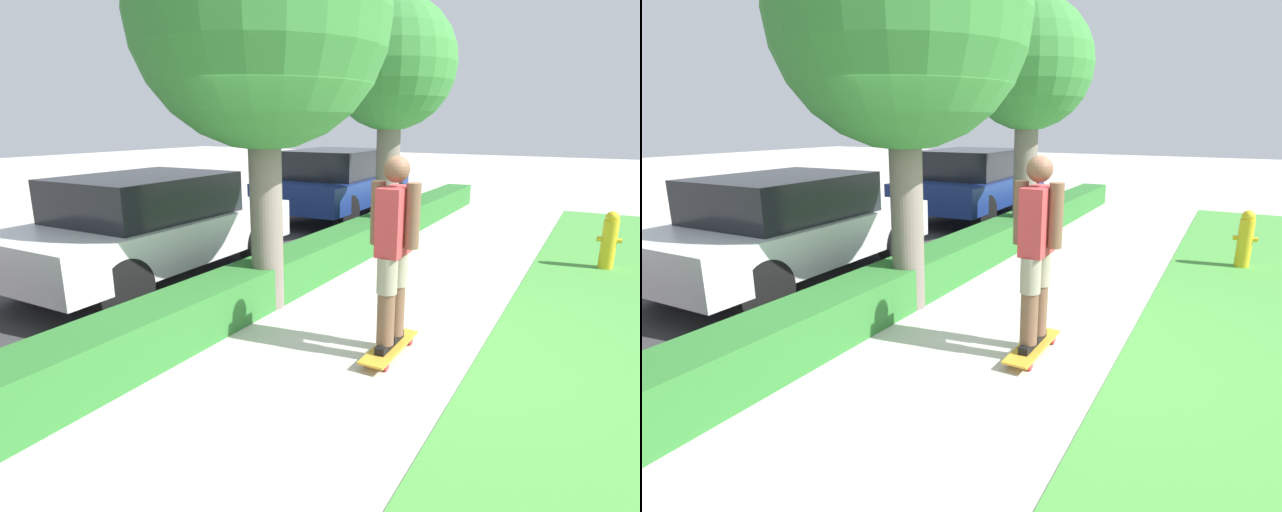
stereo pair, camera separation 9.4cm
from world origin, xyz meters
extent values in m
plane|color=#BCB7AD|center=(0.00, 0.00, 0.00)|extent=(60.00, 60.00, 0.00)
cube|color=#38383A|center=(0.00, 4.20, 0.00)|extent=(18.16, 5.00, 0.01)
cube|color=#2D702D|center=(0.00, 1.60, 0.25)|extent=(18.16, 0.60, 0.50)
cube|color=gold|center=(-0.35, -0.28, 0.08)|extent=(0.91, 0.24, 0.02)
cylinder|color=red|center=(-0.05, -0.37, 0.04)|extent=(0.07, 0.04, 0.07)
cylinder|color=red|center=(-0.05, -0.19, 0.04)|extent=(0.07, 0.04, 0.07)
cylinder|color=red|center=(-0.66, -0.37, 0.04)|extent=(0.07, 0.04, 0.07)
cylinder|color=red|center=(-0.66, -0.19, 0.04)|extent=(0.07, 0.04, 0.07)
cube|color=black|center=(-0.48, -0.28, 0.13)|extent=(0.26, 0.09, 0.07)
cylinder|color=brown|center=(-0.48, -0.28, 0.57)|extent=(0.16, 0.16, 0.81)
cylinder|color=gray|center=(-0.48, -0.28, 0.81)|extent=(0.18, 0.18, 0.32)
cube|color=black|center=(-0.23, -0.28, 0.13)|extent=(0.26, 0.09, 0.07)
cylinder|color=brown|center=(-0.23, -0.28, 0.57)|extent=(0.16, 0.16, 0.81)
cylinder|color=gray|center=(-0.23, -0.28, 0.81)|extent=(0.18, 0.18, 0.32)
cube|color=#C6383D|center=(-0.35, -0.28, 1.28)|extent=(0.39, 0.21, 0.60)
cylinder|color=brown|center=(-0.35, -0.44, 1.34)|extent=(0.13, 0.13, 0.57)
cylinder|color=brown|center=(-0.35, -0.11, 1.34)|extent=(0.13, 0.13, 0.57)
sphere|color=brown|center=(-0.35, -0.28, 1.73)|extent=(0.23, 0.23, 0.23)
cylinder|color=#70665B|center=(0.13, 1.46, 1.21)|extent=(0.37, 0.37, 2.42)
sphere|color=#387F38|center=(0.13, 1.46, 3.17)|extent=(2.72, 2.72, 2.72)
cylinder|color=#70665B|center=(3.71, 1.48, 1.22)|extent=(0.40, 0.40, 2.45)
sphere|color=#387F38|center=(3.71, 1.48, 3.03)|extent=(2.13, 2.13, 2.13)
cube|color=silver|center=(0.20, 3.37, 0.63)|extent=(4.01, 1.89, 0.55)
cube|color=black|center=(0.08, 3.37, 1.18)|extent=(2.10, 1.63, 0.54)
cylinder|color=black|center=(1.43, 2.55, 0.36)|extent=(0.71, 0.21, 0.71)
cylinder|color=black|center=(1.43, 4.19, 0.36)|extent=(0.71, 0.21, 0.71)
cylinder|color=black|center=(-1.03, 2.55, 0.36)|extent=(0.71, 0.21, 0.71)
cylinder|color=black|center=(-1.03, 4.19, 0.36)|extent=(0.71, 0.21, 0.71)
cube|color=navy|center=(5.58, 3.45, 0.65)|extent=(4.21, 2.07, 0.56)
cube|color=black|center=(5.46, 3.45, 1.22)|extent=(2.21, 1.77, 0.60)
cylinder|color=black|center=(6.87, 2.56, 0.37)|extent=(0.73, 0.23, 0.73)
cylinder|color=black|center=(6.87, 4.35, 0.37)|extent=(0.73, 0.23, 0.73)
cylinder|color=black|center=(4.29, 2.56, 0.37)|extent=(0.73, 0.23, 0.73)
cylinder|color=black|center=(4.29, 4.35, 0.37)|extent=(0.73, 0.23, 0.73)
cylinder|color=gold|center=(3.91, -1.97, 0.37)|extent=(0.21, 0.21, 0.73)
sphere|color=gold|center=(3.91, -1.97, 0.77)|extent=(0.18, 0.18, 0.18)
cylinder|color=gold|center=(3.91, -2.07, 0.44)|extent=(0.07, 0.12, 0.07)
cylinder|color=gold|center=(3.91, -1.87, 0.44)|extent=(0.07, 0.12, 0.07)
camera|label=1|loc=(-4.39, -1.85, 2.12)|focal=28.00mm
camera|label=2|loc=(-4.43, -1.77, 2.12)|focal=28.00mm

